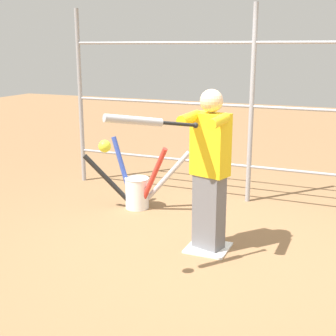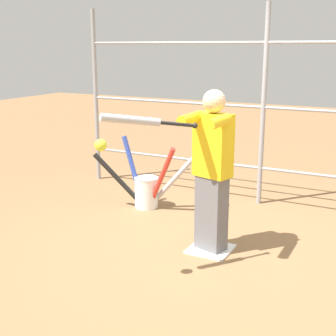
{
  "view_description": "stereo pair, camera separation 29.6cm",
  "coord_description": "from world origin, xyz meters",
  "px_view_note": "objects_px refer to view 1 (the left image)",
  "views": [
    {
      "loc": [
        -1.31,
        4.07,
        1.93
      ],
      "look_at": [
        0.25,
        0.43,
        0.9
      ],
      "focal_mm": 50.0,
      "sensor_mm": 36.0,
      "label": 1
    },
    {
      "loc": [
        -1.58,
        3.95,
        1.93
      ],
      "look_at": [
        0.25,
        0.43,
        0.9
      ],
      "focal_mm": 50.0,
      "sensor_mm": 36.0,
      "label": 2
    }
  ],
  "objects_px": {
    "softball_in_flight": "(105,146)",
    "bat_bucket": "(137,188)",
    "batter": "(209,166)",
    "baseball_bat_swinging": "(142,121)"
  },
  "relations": [
    {
      "from": "batter",
      "to": "softball_in_flight",
      "type": "xyz_separation_m",
      "value": [
        0.49,
        1.06,
        0.36
      ]
    },
    {
      "from": "softball_in_flight",
      "to": "bat_bucket",
      "type": "relative_size",
      "value": 0.08
    },
    {
      "from": "softball_in_flight",
      "to": "bat_bucket",
      "type": "height_order",
      "value": "softball_in_flight"
    },
    {
      "from": "batter",
      "to": "softball_in_flight",
      "type": "bearing_deg",
      "value": 64.99
    },
    {
      "from": "softball_in_flight",
      "to": "bat_bucket",
      "type": "distance_m",
      "value": 2.21
    },
    {
      "from": "batter",
      "to": "baseball_bat_swinging",
      "type": "xyz_separation_m",
      "value": [
        0.31,
        0.79,
        0.52
      ]
    },
    {
      "from": "bat_bucket",
      "to": "batter",
      "type": "bearing_deg",
      "value": 145.45
    },
    {
      "from": "baseball_bat_swinging",
      "to": "softball_in_flight",
      "type": "bearing_deg",
      "value": 55.12
    },
    {
      "from": "softball_in_flight",
      "to": "batter",
      "type": "bearing_deg",
      "value": -115.01
    },
    {
      "from": "batter",
      "to": "baseball_bat_swinging",
      "type": "height_order",
      "value": "batter"
    }
  ]
}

